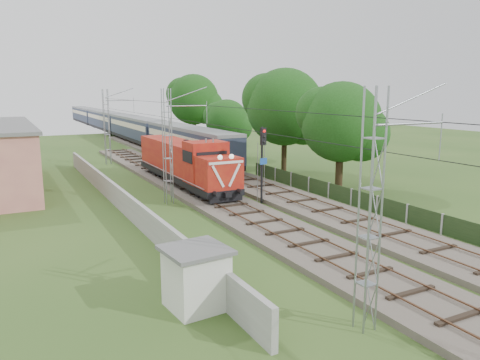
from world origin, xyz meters
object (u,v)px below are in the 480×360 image
locomotive (185,162)px  signal_post (263,151)px  coach_rake (119,123)px  relay_hut (196,278)px

locomotive → signal_post: bearing=-70.5°
locomotive → signal_post: (2.80, -7.88, 1.58)m
locomotive → coach_rake: size_ratio=0.19×
locomotive → signal_post: signal_post is taller
coach_rake → signal_post: (-2.20, -52.58, 1.27)m
coach_rake → signal_post: 52.64m
locomotive → relay_hut: 22.00m
coach_rake → signal_post: size_ratio=16.10×
relay_hut → signal_post: bearing=51.5°
relay_hut → locomotive: bearing=70.3°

